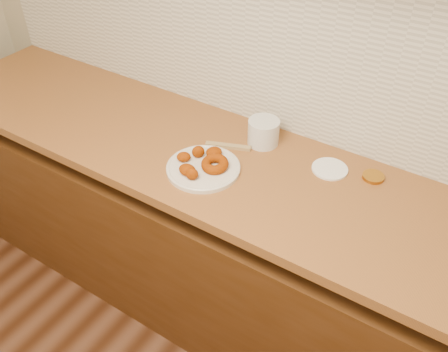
{
  "coord_description": "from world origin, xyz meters",
  "views": [
    {
      "loc": [
        0.33,
        0.52,
        1.96
      ],
      "look_at": [
        -0.34,
        1.57,
        0.93
      ],
      "focal_mm": 38.0,
      "sensor_mm": 36.0,
      "label": 1
    }
  ],
  "objects": [
    {
      "name": "wall_back",
      "position": [
        0.0,
        2.0,
        1.35
      ],
      "size": [
        4.0,
        0.02,
        2.7
      ],
      "primitive_type": "cube",
      "color": "#B7AC8E",
      "rests_on": "ground"
    },
    {
      "name": "base_cabinet",
      "position": [
        0.0,
        1.69,
        0.39
      ],
      "size": [
        3.6,
        0.6,
        0.77
      ],
      "primitive_type": "cube",
      "color": "#492913",
      "rests_on": "floor"
    },
    {
      "name": "butcher_block",
      "position": [
        -0.65,
        1.69,
        0.88
      ],
      "size": [
        2.3,
        0.62,
        0.04
      ],
      "primitive_type": "cube",
      "color": "brown",
      "rests_on": "base_cabinet"
    },
    {
      "name": "backsplash",
      "position": [
        0.0,
        1.99,
        1.2
      ],
      "size": [
        3.6,
        0.02,
        0.6
      ],
      "primitive_type": "cube",
      "color": "beige",
      "rests_on": "wall_back"
    },
    {
      "name": "donut_plate",
      "position": [
        -0.44,
        1.59,
        0.91
      ],
      "size": [
        0.26,
        0.26,
        0.02
      ],
      "primitive_type": "cylinder",
      "color": "beige",
      "rests_on": "butcher_block"
    },
    {
      "name": "ring_donut",
      "position": [
        -0.4,
        1.61,
        0.93
      ],
      "size": [
        0.11,
        0.11,
        0.04
      ],
      "primitive_type": "torus",
      "rotation": [
        0.1,
        0.0,
        0.09
      ],
      "color": "#7C2C00",
      "rests_on": "donut_plate"
    },
    {
      "name": "fried_dough_chunks",
      "position": [
        -0.47,
        1.59,
        0.93
      ],
      "size": [
        0.15,
        0.21,
        0.05
      ],
      "color": "#7C2C00",
      "rests_on": "donut_plate"
    },
    {
      "name": "plastic_tub",
      "position": [
        -0.34,
        1.85,
        0.95
      ],
      "size": [
        0.15,
        0.15,
        0.1
      ],
      "primitive_type": "cylinder",
      "rotation": [
        0.0,
        0.0,
        0.31
      ],
      "color": "silver",
      "rests_on": "butcher_block"
    },
    {
      "name": "tub_lid",
      "position": [
        -0.06,
        1.84,
        0.9
      ],
      "size": [
        0.15,
        0.15,
        0.01
      ],
      "primitive_type": "cylinder",
      "rotation": [
        0.0,
        0.0,
        0.21
      ],
      "color": "white",
      "rests_on": "butcher_block"
    },
    {
      "name": "brass_jar_lid",
      "position": [
        0.09,
        1.87,
        0.91
      ],
      "size": [
        0.1,
        0.1,
        0.01
      ],
      "primitive_type": "cylinder",
      "rotation": [
        0.0,
        0.0,
        -0.35
      ],
      "color": "#A46C1E",
      "rests_on": "butcher_block"
    },
    {
      "name": "wooden_utensil",
      "position": [
        -0.44,
        1.76,
        0.91
      ],
      "size": [
        0.17,
        0.08,
        0.01
      ],
      "primitive_type": "cube",
      "rotation": [
        0.0,
        0.0,
        0.37
      ],
      "color": "#9C8050",
      "rests_on": "butcher_block"
    }
  ]
}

